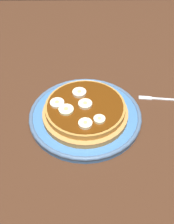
% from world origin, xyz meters
% --- Properties ---
extents(ground_plane, '(1.40, 1.40, 0.03)m').
position_xyz_m(ground_plane, '(0.00, 0.00, -0.01)').
color(ground_plane, '#422616').
extents(plate, '(0.28, 0.28, 0.02)m').
position_xyz_m(plate, '(0.00, 0.00, 0.01)').
color(plate, '#3F72B2').
rests_on(plate, ground_plane).
extents(pancake_stack, '(0.21, 0.21, 0.03)m').
position_xyz_m(pancake_stack, '(0.00, 0.00, 0.03)').
color(pancake_stack, '#BB8444').
rests_on(pancake_stack, plate).
extents(banana_slice_0, '(0.03, 0.03, 0.01)m').
position_xyz_m(banana_slice_0, '(0.00, -0.00, 0.05)').
color(banana_slice_0, '#F4E4B9').
rests_on(banana_slice_0, pancake_stack).
extents(banana_slice_1, '(0.03, 0.03, 0.01)m').
position_xyz_m(banana_slice_1, '(-0.00, 0.06, 0.05)').
color(banana_slice_1, '#FDF2C3').
rests_on(banana_slice_1, pancake_stack).
extents(banana_slice_2, '(0.03, 0.03, 0.01)m').
position_xyz_m(banana_slice_2, '(0.07, -0.01, 0.05)').
color(banana_slice_2, '#F9EDC1').
rests_on(banana_slice_2, pancake_stack).
extents(banana_slice_3, '(0.03, 0.03, 0.01)m').
position_xyz_m(banana_slice_3, '(0.01, -0.04, 0.05)').
color(banana_slice_3, beige).
rests_on(banana_slice_3, pancake_stack).
extents(banana_slice_4, '(0.04, 0.04, 0.01)m').
position_xyz_m(banana_slice_4, '(0.04, 0.02, 0.05)').
color(banana_slice_4, '#EDF3B4').
rests_on(banana_slice_4, pancake_stack).
extents(banana_slice_5, '(0.03, 0.03, 0.01)m').
position_xyz_m(banana_slice_5, '(-0.03, 0.05, 0.05)').
color(banana_slice_5, '#F2EFBB').
rests_on(banana_slice_5, pancake_stack).
extents(fork, '(0.13, 0.02, 0.01)m').
position_xyz_m(fork, '(-0.20, -0.07, 0.00)').
color(fork, silver).
rests_on(fork, ground_plane).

